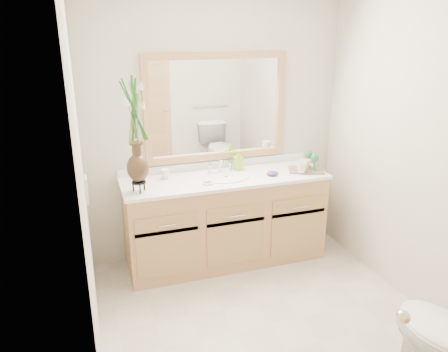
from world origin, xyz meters
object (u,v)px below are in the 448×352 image
object	(u,v)px
toilet	(447,345)
tumbler	(165,174)
flower_vase	(135,121)
soap_bottle	(238,161)
tray	(306,170)

from	to	relation	value
toilet	tumbler	world-z (taller)	tumbler
tumbler	toilet	bearing A→B (deg)	-59.33
flower_vase	tumbler	xyz separation A→B (m)	(0.26, 0.25, -0.54)
flower_vase	soap_bottle	distance (m)	1.11
toilet	flower_vase	world-z (taller)	flower_vase
tumbler	tray	world-z (taller)	tumbler
toilet	tray	world-z (taller)	tray
toilet	soap_bottle	distance (m)	2.22
tray	tumbler	bearing A→B (deg)	-166.00
flower_vase	tray	size ratio (longest dim) A/B	2.71
soap_bottle	tray	world-z (taller)	soap_bottle
flower_vase	tray	bearing A→B (deg)	1.88
toilet	tray	distance (m)	1.92
soap_bottle	tray	distance (m)	0.64
toilet	tumbler	distance (m)	2.45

